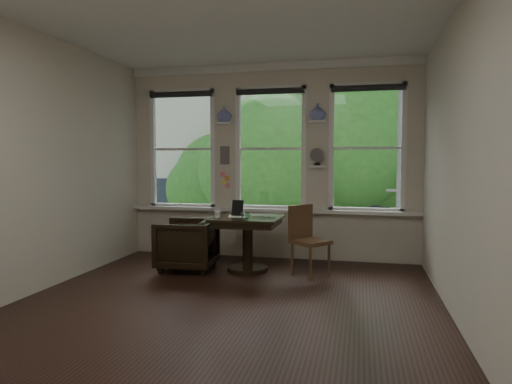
% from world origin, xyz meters
% --- Properties ---
extents(ground, '(4.50, 4.50, 0.00)m').
position_xyz_m(ground, '(0.00, 0.00, 0.00)').
color(ground, black).
rests_on(ground, ground).
extents(ceiling, '(4.50, 4.50, 0.00)m').
position_xyz_m(ceiling, '(0.00, 0.00, 3.00)').
color(ceiling, silver).
rests_on(ceiling, ground).
extents(wall_back, '(4.50, 0.00, 4.50)m').
position_xyz_m(wall_back, '(0.00, 2.25, 1.50)').
color(wall_back, beige).
rests_on(wall_back, ground).
extents(wall_front, '(4.50, 0.00, 4.50)m').
position_xyz_m(wall_front, '(0.00, -2.25, 1.50)').
color(wall_front, beige).
rests_on(wall_front, ground).
extents(wall_left, '(0.00, 4.50, 4.50)m').
position_xyz_m(wall_left, '(-2.25, 0.00, 1.50)').
color(wall_left, beige).
rests_on(wall_left, ground).
extents(wall_right, '(0.00, 4.50, 4.50)m').
position_xyz_m(wall_right, '(2.25, 0.00, 1.50)').
color(wall_right, beige).
rests_on(wall_right, ground).
extents(window_left, '(1.10, 0.12, 1.90)m').
position_xyz_m(window_left, '(-1.45, 2.25, 1.70)').
color(window_left, white).
rests_on(window_left, ground).
extents(window_center, '(1.10, 0.12, 1.90)m').
position_xyz_m(window_center, '(0.00, 2.25, 1.70)').
color(window_center, white).
rests_on(window_center, ground).
extents(window_right, '(1.10, 0.12, 1.90)m').
position_xyz_m(window_right, '(1.45, 2.25, 1.70)').
color(window_right, white).
rests_on(window_right, ground).
extents(shelf_left, '(0.26, 0.16, 0.03)m').
position_xyz_m(shelf_left, '(-0.72, 2.15, 2.10)').
color(shelf_left, white).
rests_on(shelf_left, ground).
extents(shelf_right, '(0.26, 0.16, 0.03)m').
position_xyz_m(shelf_right, '(0.72, 2.15, 2.10)').
color(shelf_right, white).
rests_on(shelf_right, ground).
extents(intercom, '(0.14, 0.06, 0.28)m').
position_xyz_m(intercom, '(-0.72, 2.18, 1.60)').
color(intercom, '#59544F').
rests_on(intercom, ground).
extents(sticky_notes, '(0.16, 0.01, 0.24)m').
position_xyz_m(sticky_notes, '(-0.72, 2.19, 1.25)').
color(sticky_notes, pink).
rests_on(sticky_notes, ground).
extents(desk_fan, '(0.20, 0.20, 0.24)m').
position_xyz_m(desk_fan, '(0.72, 2.13, 1.53)').
color(desk_fan, '#59544F').
rests_on(desk_fan, ground).
extents(vase_left, '(0.24, 0.24, 0.25)m').
position_xyz_m(vase_left, '(-0.72, 2.15, 2.24)').
color(vase_left, silver).
rests_on(vase_left, shelf_left).
extents(vase_right, '(0.24, 0.24, 0.25)m').
position_xyz_m(vase_right, '(0.72, 2.15, 2.24)').
color(vase_right, silver).
rests_on(vase_right, shelf_right).
extents(table, '(0.90, 0.90, 0.75)m').
position_xyz_m(table, '(-0.13, 1.28, 0.38)').
color(table, black).
rests_on(table, ground).
extents(armchair_left, '(0.83, 0.81, 0.70)m').
position_xyz_m(armchair_left, '(-0.97, 1.15, 0.35)').
color(armchair_left, black).
rests_on(armchair_left, ground).
extents(cushion_red, '(0.45, 0.45, 0.06)m').
position_xyz_m(cushion_red, '(-0.97, 1.15, 0.45)').
color(cushion_red, maroon).
rests_on(cushion_red, armchair_left).
extents(side_chair_right, '(0.59, 0.59, 0.92)m').
position_xyz_m(side_chair_right, '(0.74, 1.20, 0.46)').
color(side_chair_right, '#4D2E1B').
rests_on(side_chair_right, ground).
extents(laptop, '(0.34, 0.23, 0.03)m').
position_xyz_m(laptop, '(0.09, 1.26, 0.76)').
color(laptop, black).
rests_on(laptop, table).
extents(mug, '(0.10, 0.10, 0.09)m').
position_xyz_m(mug, '(-0.50, 1.08, 0.79)').
color(mug, white).
rests_on(mug, table).
extents(drinking_glass, '(0.15, 0.15, 0.09)m').
position_xyz_m(drinking_glass, '(-0.09, 1.00, 0.80)').
color(drinking_glass, white).
rests_on(drinking_glass, table).
extents(tablet, '(0.16, 0.08, 0.22)m').
position_xyz_m(tablet, '(-0.29, 1.34, 0.86)').
color(tablet, black).
rests_on(tablet, table).
extents(papers, '(0.29, 0.34, 0.00)m').
position_xyz_m(papers, '(-0.29, 1.29, 0.75)').
color(papers, silver).
rests_on(papers, table).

